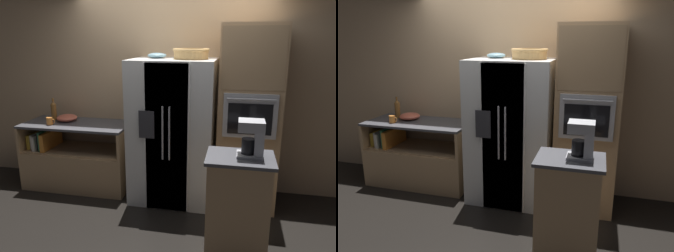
% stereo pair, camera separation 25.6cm
% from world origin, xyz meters
% --- Properties ---
extents(ground_plane, '(20.00, 20.00, 0.00)m').
position_xyz_m(ground_plane, '(0.00, 0.00, 0.00)').
color(ground_plane, black).
extents(wall_back, '(12.00, 0.06, 2.80)m').
position_xyz_m(wall_back, '(0.00, 0.45, 1.40)').
color(wall_back, tan).
rests_on(wall_back, ground_plane).
extents(counter_left, '(1.41, 0.65, 0.88)m').
position_xyz_m(counter_left, '(-1.25, 0.09, 0.32)').
color(counter_left, tan).
rests_on(counter_left, ground_plane).
extents(refrigerator, '(0.99, 0.81, 1.74)m').
position_xyz_m(refrigerator, '(0.09, 0.02, 0.87)').
color(refrigerator, white).
rests_on(refrigerator, ground_plane).
extents(wall_oven, '(0.69, 0.74, 2.14)m').
position_xyz_m(wall_oven, '(0.98, 0.08, 1.07)').
color(wall_oven, tan).
rests_on(wall_oven, ground_plane).
extents(island_counter, '(0.59, 0.46, 0.99)m').
position_xyz_m(island_counter, '(0.89, -1.03, 0.50)').
color(island_counter, tan).
rests_on(island_counter, ground_plane).
extents(wicker_basket, '(0.42, 0.42, 0.12)m').
position_xyz_m(wicker_basket, '(0.29, 0.04, 1.81)').
color(wicker_basket, tan).
rests_on(wicker_basket, refrigerator).
extents(fruit_bowl, '(0.22, 0.22, 0.06)m').
position_xyz_m(fruit_bowl, '(-0.13, 0.13, 1.78)').
color(fruit_bowl, '#668C99').
rests_on(fruit_bowl, refrigerator).
extents(bottle_tall, '(0.07, 0.07, 0.30)m').
position_xyz_m(bottle_tall, '(-1.62, 0.20, 1.02)').
color(bottle_tall, brown).
rests_on(bottle_tall, counter_left).
extents(mug, '(0.11, 0.08, 0.10)m').
position_xyz_m(mug, '(-1.53, -0.06, 0.93)').
color(mug, orange).
rests_on(mug, counter_left).
extents(mixing_bowl, '(0.28, 0.28, 0.09)m').
position_xyz_m(mixing_bowl, '(-1.41, 0.17, 0.93)').
color(mixing_bowl, '#DB664C').
rests_on(mixing_bowl, counter_left).
extents(coffee_maker, '(0.22, 0.19, 0.32)m').
position_xyz_m(coffee_maker, '(0.99, -1.01, 1.17)').
color(coffee_maker, '#B2B2B7').
rests_on(coffee_maker, island_counter).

